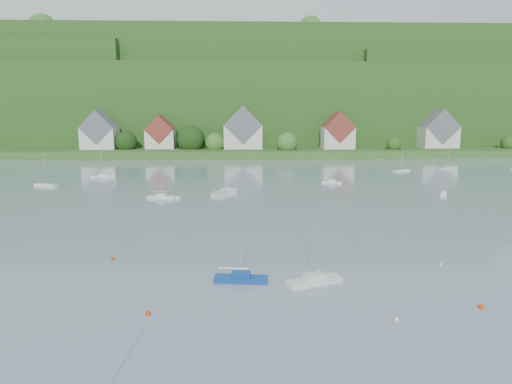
% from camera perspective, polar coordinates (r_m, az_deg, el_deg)
% --- Properties ---
extents(far_shore_strip, '(600.00, 60.00, 3.00)m').
position_cam_1_polar(far_shore_strip, '(203.39, -3.08, 5.43)').
color(far_shore_strip, '#2B5720').
rests_on(far_shore_strip, ground).
extents(forested_ridge, '(620.00, 181.22, 69.89)m').
position_cam_1_polar(forested_ridge, '(271.34, -2.74, 11.10)').
color(forested_ridge, '#184215').
rests_on(forested_ridge, ground).
extents(village_building_0, '(14.00, 10.40, 16.00)m').
position_cam_1_polar(village_building_0, '(198.90, -19.36, 7.09)').
color(village_building_0, beige).
rests_on(village_building_0, far_shore_strip).
extents(village_building_1, '(12.00, 9.36, 14.00)m').
position_cam_1_polar(village_building_1, '(194.93, -12.09, 7.16)').
color(village_building_1, beige).
rests_on(village_building_1, far_shore_strip).
extents(village_building_2, '(16.00, 11.44, 18.00)m').
position_cam_1_polar(village_building_2, '(190.84, -1.66, 7.77)').
color(village_building_2, beige).
rests_on(village_building_2, far_shore_strip).
extents(village_building_3, '(13.00, 10.40, 15.50)m').
position_cam_1_polar(village_building_3, '(193.23, 10.39, 7.39)').
color(village_building_3, beige).
rests_on(village_building_3, far_shore_strip).
extents(village_building_4, '(15.00, 10.40, 16.50)m').
position_cam_1_polar(village_building_4, '(211.08, 22.27, 7.07)').
color(village_building_4, beige).
rests_on(village_building_4, far_shore_strip).
extents(near_sailboat_1, '(5.85, 2.24, 7.70)m').
position_cam_1_polar(near_sailboat_1, '(48.48, -1.94, -10.90)').
color(near_sailboat_1, navy).
rests_on(near_sailboat_1, ground).
extents(near_sailboat_3, '(6.34, 3.82, 8.29)m').
position_cam_1_polar(near_sailboat_3, '(48.21, 7.43, -11.09)').
color(near_sailboat_3, silver).
rests_on(near_sailboat_3, ground).
extents(mooring_buoy_0, '(0.47, 0.47, 0.47)m').
position_cam_1_polar(mooring_buoy_0, '(42.43, -13.65, -14.99)').
color(mooring_buoy_0, '#D93300').
rests_on(mooring_buoy_0, ground).
extents(mooring_buoy_1, '(0.43, 0.43, 0.43)m').
position_cam_1_polar(mooring_buoy_1, '(42.05, 17.52, -15.42)').
color(mooring_buoy_1, white).
rests_on(mooring_buoy_1, ground).
extents(mooring_buoy_2, '(0.50, 0.50, 0.50)m').
position_cam_1_polar(mooring_buoy_2, '(47.33, 26.80, -13.11)').
color(mooring_buoy_2, '#D93300').
rests_on(mooring_buoy_2, ground).
extents(mooring_buoy_3, '(0.48, 0.48, 0.48)m').
position_cam_1_polar(mooring_buoy_3, '(58.19, -17.87, -8.23)').
color(mooring_buoy_3, '#D93300').
rests_on(mooring_buoy_3, ground).
extents(mooring_buoy_4, '(0.38, 0.38, 0.38)m').
position_cam_1_polar(mooring_buoy_4, '(57.76, 22.50, -8.65)').
color(mooring_buoy_4, white).
rests_on(mooring_buoy_4, ground).
extents(far_sailboat_cluster, '(199.35, 69.36, 8.71)m').
position_cam_1_polar(far_sailboat_cluster, '(119.48, -0.13, 1.66)').
color(far_sailboat_cluster, silver).
rests_on(far_sailboat_cluster, ground).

